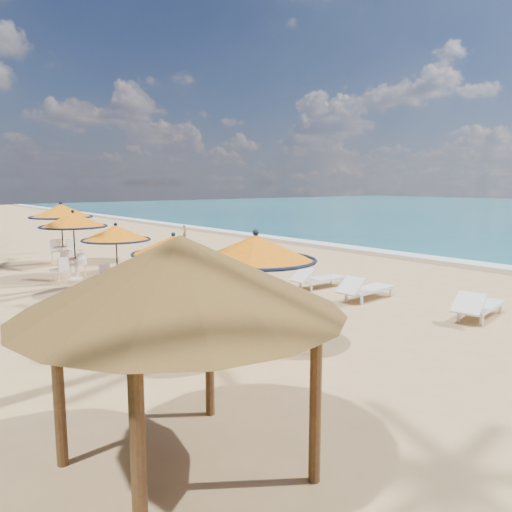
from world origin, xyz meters
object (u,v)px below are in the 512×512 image
at_px(station_2, 116,242).
at_px(lounger_mid, 365,288).
at_px(palapa, 181,276).
at_px(station_3, 72,228).
at_px(station_4, 62,216).
at_px(lounger_near, 478,305).
at_px(lounger_far, 317,278).
at_px(station_0, 259,259).
at_px(station_1, 173,256).

xyz_separation_m(station_2, lounger_mid, (5.27, -5.51, -1.27)).
bearing_deg(palapa, station_3, 76.23).
height_order(station_3, station_4, station_4).
distance_m(station_2, station_4, 6.73).
relative_size(lounger_near, lounger_mid, 1.04).
bearing_deg(lounger_far, lounger_mid, -91.80).
distance_m(station_2, lounger_near, 10.52).
distance_m(station_4, lounger_mid, 13.22).
distance_m(station_3, lounger_near, 13.53).
xyz_separation_m(lounger_near, lounger_mid, (-0.58, 3.14, -0.01)).
bearing_deg(lounger_far, station_0, -143.84).
xyz_separation_m(station_3, station_4, (0.69, 3.34, 0.22)).
distance_m(station_0, lounger_mid, 5.78).
xyz_separation_m(station_2, lounger_far, (5.42, -3.42, -1.29)).
bearing_deg(station_1, station_0, -88.75).
relative_size(station_1, palapa, 0.59).
distance_m(lounger_near, lounger_mid, 3.20).
relative_size(station_3, lounger_near, 1.10).
height_order(station_1, palapa, palapa).
height_order(station_4, lounger_near, station_4).
height_order(station_0, lounger_far, station_0).
bearing_deg(station_1, lounger_near, -39.11).
bearing_deg(lounger_near, lounger_far, 84.98).
height_order(station_2, lounger_near, station_2).
height_order(station_1, lounger_mid, station_1).
relative_size(station_4, lounger_mid, 1.23).
relative_size(station_3, station_4, 0.93).
distance_m(station_1, station_4, 10.51).
bearing_deg(station_3, palapa, -103.77).
xyz_separation_m(station_0, station_1, (-0.07, 3.33, -0.31)).
bearing_deg(station_0, station_3, 90.82).
distance_m(station_1, lounger_far, 5.71).
bearing_deg(station_4, station_2, -94.12).
relative_size(station_2, palapa, 0.59).
xyz_separation_m(station_3, lounger_far, (5.63, -6.77, -1.48)).
relative_size(station_1, lounger_mid, 1.02).
xyz_separation_m(station_1, lounger_far, (5.55, 0.36, -1.28)).
bearing_deg(palapa, station_4, 76.65).
xyz_separation_m(station_1, palapa, (-3.32, -6.10, 0.78)).
relative_size(station_0, lounger_mid, 1.16).
xyz_separation_m(station_2, station_3, (-0.21, 3.36, 0.19)).
bearing_deg(station_4, station_1, -93.36).
relative_size(station_1, lounger_far, 1.08).
height_order(lounger_far, palapa, palapa).
bearing_deg(station_1, lounger_far, 3.76).
relative_size(station_3, lounger_mid, 1.14).
height_order(station_0, station_4, station_4).
height_order(station_1, station_4, station_4).
relative_size(lounger_mid, lounger_far, 1.06).
relative_size(station_4, palapa, 0.72).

